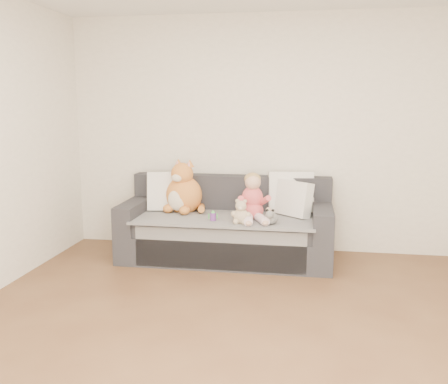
# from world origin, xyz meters

# --- Properties ---
(room_shell) EXTENTS (5.00, 5.00, 5.00)m
(room_shell) POSITION_xyz_m (0.00, 0.42, 1.30)
(room_shell) COLOR brown
(room_shell) RESTS_ON ground
(sofa) EXTENTS (2.20, 0.94, 0.85)m
(sofa) POSITION_xyz_m (-0.40, 2.06, 0.31)
(sofa) COLOR #2D2D33
(sofa) RESTS_ON ground
(cushion_left) EXTENTS (0.49, 0.28, 0.44)m
(cushion_left) POSITION_xyz_m (-1.07, 2.18, 0.68)
(cushion_left) COLOR white
(cushion_left) RESTS_ON sofa
(cushion_right_back) EXTENTS (0.51, 0.29, 0.45)m
(cushion_right_back) POSITION_xyz_m (0.26, 2.31, 0.69)
(cushion_right_back) COLOR white
(cushion_right_back) RESTS_ON sofa
(cushion_right_front) EXTENTS (0.42, 0.40, 0.38)m
(cushion_right_front) POSITION_xyz_m (0.30, 2.12, 0.66)
(cushion_right_front) COLOR white
(cushion_right_front) RESTS_ON sofa
(toddler) EXTENTS (0.33, 0.49, 0.48)m
(toddler) POSITION_xyz_m (-0.10, 1.89, 0.67)
(toddler) COLOR #C94751
(toddler) RESTS_ON sofa
(plush_cat) EXTENTS (0.46, 0.42, 0.60)m
(plush_cat) POSITION_xyz_m (-0.89, 2.13, 0.69)
(plush_cat) COLOR #CC632D
(plush_cat) RESTS_ON sofa
(teddy_bear) EXTENTS (0.20, 0.15, 0.25)m
(teddy_bear) POSITION_xyz_m (-0.20, 1.69, 0.57)
(teddy_bear) COLOR tan
(teddy_bear) RESTS_ON sofa
(plush_cow) EXTENTS (0.13, 0.21, 0.17)m
(plush_cow) POSITION_xyz_m (0.09, 1.70, 0.54)
(plush_cow) COLOR white
(plush_cow) RESTS_ON sofa
(sippy_cup) EXTENTS (0.10, 0.07, 0.11)m
(sippy_cup) POSITION_xyz_m (-0.49, 1.76, 0.53)
(sippy_cup) COLOR #6E348E
(sippy_cup) RESTS_ON sofa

